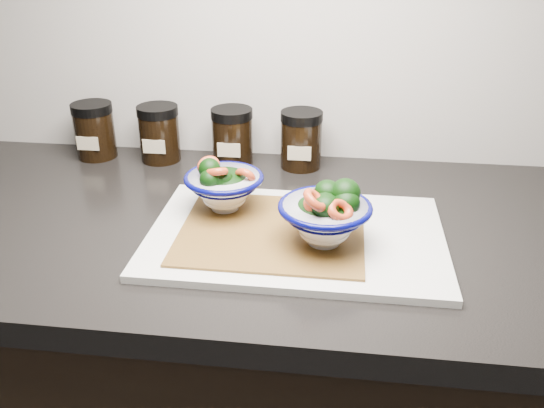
# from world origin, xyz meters

# --- Properties ---
(countertop) EXTENTS (3.50, 0.60, 0.04)m
(countertop) POSITION_xyz_m (0.00, 1.45, 0.88)
(countertop) COLOR black
(countertop) RESTS_ON cabinet
(cutting_board) EXTENTS (0.45, 0.30, 0.01)m
(cutting_board) POSITION_xyz_m (0.17, 1.40, 0.91)
(cutting_board) COLOR silver
(cutting_board) RESTS_ON countertop
(bamboo_mat) EXTENTS (0.28, 0.24, 0.00)m
(bamboo_mat) POSITION_xyz_m (0.14, 1.40, 0.91)
(bamboo_mat) COLOR olive
(bamboo_mat) RESTS_ON cutting_board
(bowl_left) EXTENTS (0.13, 0.13, 0.10)m
(bowl_left) POSITION_xyz_m (0.05, 1.46, 0.96)
(bowl_left) COLOR white
(bowl_left) RESTS_ON bamboo_mat
(bowl_right) EXTENTS (0.14, 0.14, 0.11)m
(bowl_right) POSITION_xyz_m (0.22, 1.37, 0.96)
(bowl_right) COLOR white
(bowl_right) RESTS_ON bamboo_mat
(spice_jar_a) EXTENTS (0.08, 0.08, 0.11)m
(spice_jar_a) POSITION_xyz_m (-0.26, 1.69, 0.96)
(spice_jar_a) COLOR black
(spice_jar_a) RESTS_ON countertop
(spice_jar_b) EXTENTS (0.08, 0.08, 0.11)m
(spice_jar_b) POSITION_xyz_m (-0.13, 1.69, 0.96)
(spice_jar_b) COLOR black
(spice_jar_b) RESTS_ON countertop
(spice_jar_c) EXTENTS (0.08, 0.08, 0.11)m
(spice_jar_c) POSITION_xyz_m (0.02, 1.69, 0.96)
(spice_jar_c) COLOR black
(spice_jar_c) RESTS_ON countertop
(spice_jar_d) EXTENTS (0.08, 0.08, 0.11)m
(spice_jar_d) POSITION_xyz_m (0.16, 1.69, 0.96)
(spice_jar_d) COLOR black
(spice_jar_d) RESTS_ON countertop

